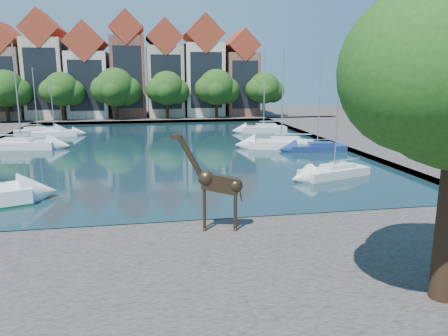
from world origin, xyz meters
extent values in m
plane|color=#38332B|center=(0.00, 0.00, 0.00)|extent=(160.00, 160.00, 0.00)
cube|color=black|center=(0.00, 24.00, 0.04)|extent=(38.00, 50.00, 0.08)
cube|color=#504A45|center=(0.00, -7.00, 0.25)|extent=(50.00, 14.00, 0.50)
cube|color=#504A45|center=(0.00, 56.00, 0.25)|extent=(60.00, 16.00, 0.50)
cube|color=#504A45|center=(25.00, 24.00, 0.25)|extent=(14.00, 52.00, 0.50)
sphere|color=#1A4112|center=(5.74, -9.40, 7.60)|extent=(4.48, 4.48, 4.48)
cube|color=#90664E|center=(-23.00, 56.00, 6.00)|extent=(5.39, 9.00, 11.00)
cube|color=#A42720|center=(-23.00, 56.00, 12.71)|extent=(5.44, 9.18, 5.44)
cube|color=black|center=(-23.00, 51.52, 6.00)|extent=(4.40, 0.05, 8.25)
cube|color=beige|center=(-17.00, 56.00, 6.75)|extent=(5.88, 9.00, 12.50)
cube|color=#A42720|center=(-17.00, 56.00, 14.32)|extent=(5.94, 9.18, 5.94)
cube|color=black|center=(-17.00, 51.52, 6.75)|extent=(4.80, 0.05, 9.38)
cube|color=beige|center=(-10.50, 56.00, 5.75)|extent=(6.37, 9.00, 10.50)
cube|color=#A42720|center=(-10.50, 56.00, 12.43)|extent=(6.43, 9.18, 6.43)
cube|color=black|center=(-10.50, 51.52, 5.75)|extent=(5.20, 0.05, 7.88)
cube|color=brown|center=(-4.00, 56.00, 7.00)|extent=(5.39, 9.00, 13.00)
cube|color=#A42720|center=(-4.00, 56.00, 14.71)|extent=(5.44, 9.18, 5.44)
cube|color=black|center=(-4.00, 51.52, 7.00)|extent=(4.40, 0.05, 9.75)
cube|color=tan|center=(2.00, 56.00, 6.25)|extent=(5.88, 9.00, 11.50)
cube|color=#A42720|center=(2.00, 56.00, 13.32)|extent=(5.94, 9.18, 5.94)
cube|color=black|center=(2.00, 51.52, 6.25)|extent=(4.80, 0.05, 8.62)
cube|color=beige|center=(8.50, 56.00, 6.50)|extent=(6.37, 9.00, 12.00)
cube|color=#A42720|center=(8.50, 56.00, 13.93)|extent=(6.43, 9.18, 6.43)
cube|color=black|center=(8.50, 51.52, 6.50)|extent=(5.20, 0.05, 9.00)
cube|color=brown|center=(15.00, 56.00, 5.75)|extent=(5.39, 9.00, 10.50)
cube|color=#A42720|center=(15.00, 56.00, 12.21)|extent=(5.44, 9.18, 5.44)
cube|color=black|center=(15.00, 51.52, 5.75)|extent=(4.40, 0.05, 7.88)
cylinder|color=#332114|center=(-22.00, 50.50, 2.10)|extent=(0.50, 0.50, 3.20)
sphere|color=#1B4213|center=(-22.00, 50.50, 5.38)|extent=(5.60, 5.60, 5.60)
sphere|color=#1B4213|center=(-20.32, 50.80, 4.82)|extent=(4.20, 4.20, 4.20)
cylinder|color=#332114|center=(-14.00, 50.50, 2.10)|extent=(0.50, 0.50, 3.20)
sphere|color=#1B4213|center=(-14.00, 50.50, 5.26)|extent=(5.20, 5.20, 5.20)
sphere|color=#1B4213|center=(-12.44, 50.80, 4.74)|extent=(3.90, 3.90, 3.90)
sphere|color=#1B4213|center=(-15.43, 50.10, 5.00)|extent=(3.64, 3.64, 3.64)
cylinder|color=#332114|center=(-6.00, 50.50, 2.10)|extent=(0.50, 0.50, 3.20)
sphere|color=#1B4213|center=(-6.00, 50.50, 5.50)|extent=(6.00, 6.00, 6.00)
sphere|color=#1B4213|center=(-4.20, 50.80, 4.90)|extent=(4.50, 4.50, 4.50)
sphere|color=#1B4213|center=(-7.65, 50.10, 5.20)|extent=(4.20, 4.20, 4.20)
cylinder|color=#332114|center=(2.00, 50.50, 2.10)|extent=(0.50, 0.50, 3.20)
sphere|color=#1B4213|center=(2.00, 50.50, 5.32)|extent=(5.40, 5.40, 5.40)
sphere|color=#1B4213|center=(3.62, 50.80, 4.78)|extent=(4.05, 4.05, 4.05)
sphere|color=#1B4213|center=(0.51, 50.10, 5.05)|extent=(3.78, 3.78, 3.78)
cylinder|color=#332114|center=(10.00, 50.50, 2.10)|extent=(0.50, 0.50, 3.20)
sphere|color=#1B4213|center=(10.00, 50.50, 5.44)|extent=(5.80, 5.80, 5.80)
sphere|color=#1B4213|center=(11.74, 50.80, 4.86)|extent=(4.35, 4.35, 4.35)
sphere|color=#1B4213|center=(8.40, 50.10, 5.15)|extent=(4.06, 4.06, 4.06)
cylinder|color=#332114|center=(18.00, 50.50, 2.10)|extent=(0.50, 0.50, 3.20)
sphere|color=#1B4213|center=(18.00, 50.50, 5.26)|extent=(5.20, 5.20, 5.20)
sphere|color=#1B4213|center=(19.56, 50.80, 4.74)|extent=(3.90, 3.90, 3.90)
sphere|color=#1B4213|center=(16.57, 50.10, 5.00)|extent=(3.64, 3.64, 3.64)
cylinder|color=#312518|center=(0.82, -1.58, 1.44)|extent=(0.14, 0.14, 1.87)
cylinder|color=#312518|center=(0.88, -1.19, 1.44)|extent=(0.14, 0.14, 1.87)
cylinder|color=#312518|center=(2.23, -1.79, 1.44)|extent=(0.14, 0.14, 1.87)
cylinder|color=#312518|center=(2.29, -1.41, 1.44)|extent=(0.14, 0.14, 1.87)
cube|color=#312518|center=(1.60, -1.50, 2.68)|extent=(1.87, 0.76, 1.09)
cylinder|color=#312518|center=(0.28, -1.30, 3.90)|extent=(1.22, 0.44, 1.93)
cube|color=#312518|center=(-0.35, -1.21, 4.85)|extent=(0.54, 0.24, 0.30)
cube|color=silver|center=(-14.11, 26.52, 0.57)|extent=(6.98, 3.22, 0.98)
cube|color=silver|center=(-14.11, 26.52, 0.90)|extent=(3.14, 2.02, 0.55)
cylinder|color=#B2B2B7|center=(-14.11, 26.52, 5.68)|extent=(0.13, 0.13, 9.68)
cube|color=white|center=(-12.58, 35.37, 0.49)|extent=(5.38, 2.69, 0.81)
cube|color=white|center=(-12.58, 35.37, 0.76)|extent=(2.44, 1.64, 0.45)
cylinder|color=#B2B2B7|center=(-12.58, 35.37, 3.98)|extent=(0.11, 0.11, 6.54)
cube|color=silver|center=(-15.00, 37.68, 0.51)|extent=(5.73, 3.98, 0.85)
cube|color=silver|center=(-15.00, 37.68, 0.79)|extent=(2.72, 2.20, 0.47)
cylinder|color=#B2B2B7|center=(-15.00, 37.68, 4.53)|extent=(0.11, 0.11, 7.57)
cube|color=silver|center=(12.00, 9.16, 0.49)|extent=(5.79, 3.56, 0.81)
cube|color=silver|center=(12.00, 9.16, 0.76)|extent=(2.69, 2.03, 0.45)
cylinder|color=#B2B2B7|center=(12.00, 9.16, 4.45)|extent=(0.11, 0.11, 7.48)
cube|color=navy|center=(15.00, 19.73, 0.47)|extent=(5.57, 2.30, 0.79)
cube|color=navy|center=(15.00, 19.73, 0.74)|extent=(2.47, 1.50, 0.44)
cylinder|color=#B2B2B7|center=(15.00, 19.73, 5.05)|extent=(0.10, 0.10, 8.71)
cube|color=silver|center=(12.00, 22.00, 0.59)|extent=(6.98, 3.94, 1.02)
cube|color=silver|center=(12.00, 22.00, 0.93)|extent=(3.21, 2.31, 0.57)
cylinder|color=#B2B2B7|center=(12.00, 22.00, 5.39)|extent=(0.14, 0.14, 9.03)
cube|color=silver|center=(13.49, 34.17, 0.59)|extent=(5.91, 2.50, 1.02)
cube|color=silver|center=(13.49, 34.17, 0.93)|extent=(2.63, 1.62, 0.57)
cylinder|color=#B2B2B7|center=(13.49, 34.17, 5.66)|extent=(0.14, 0.14, 9.57)
camera|label=1|loc=(-1.71, -20.42, 7.57)|focal=35.00mm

